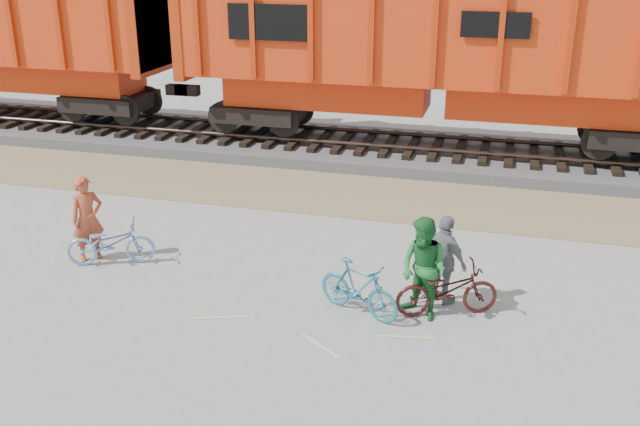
% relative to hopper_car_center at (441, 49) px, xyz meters
% --- Properties ---
extents(ground, '(120.00, 120.00, 0.00)m').
position_rel_hopper_car_center_xyz_m(ground, '(-1.26, -9.00, -3.01)').
color(ground, '#9E9E99').
rests_on(ground, ground).
extents(gravel_strip, '(120.00, 3.00, 0.02)m').
position_rel_hopper_car_center_xyz_m(gravel_strip, '(-1.26, -3.50, -3.00)').
color(gravel_strip, '#91845A').
rests_on(gravel_strip, ground).
extents(ballast_bed, '(120.00, 4.00, 0.30)m').
position_rel_hopper_car_center_xyz_m(ballast_bed, '(-1.26, 0.00, -2.86)').
color(ballast_bed, slate).
rests_on(ballast_bed, ground).
extents(track, '(120.00, 2.60, 0.24)m').
position_rel_hopper_car_center_xyz_m(track, '(-1.26, 0.00, -2.53)').
color(track, black).
rests_on(track, ballast_bed).
extents(hopper_car_center, '(14.00, 3.13, 4.65)m').
position_rel_hopper_car_center_xyz_m(hopper_car_center, '(0.00, 0.00, 0.00)').
color(hopper_car_center, black).
rests_on(hopper_car_center, track).
extents(bicycle_blue, '(1.70, 1.14, 0.85)m').
position_rel_hopper_car_center_xyz_m(bicycle_blue, '(-5.01, -8.43, -2.58)').
color(bicycle_blue, '#7099CD').
rests_on(bicycle_blue, ground).
extents(bicycle_teal, '(1.57, 1.01, 0.92)m').
position_rel_hopper_car_center_xyz_m(bicycle_teal, '(-0.14, -9.08, -2.55)').
color(bicycle_teal, teal).
rests_on(bicycle_teal, ground).
extents(bicycle_maroon, '(1.78, 1.19, 0.88)m').
position_rel_hopper_car_center_xyz_m(bicycle_maroon, '(1.24, -8.71, -2.56)').
color(bicycle_maroon, '#431714').
rests_on(bicycle_maroon, ground).
extents(person_solo, '(0.69, 0.71, 1.64)m').
position_rel_hopper_car_center_xyz_m(person_solo, '(-5.51, -8.33, -2.19)').
color(person_solo, '#B5472C').
rests_on(person_solo, ground).
extents(person_man, '(1.03, 0.97, 1.69)m').
position_rel_hopper_car_center_xyz_m(person_man, '(0.86, -8.88, -2.16)').
color(person_man, '#206D2F').
rests_on(person_man, ground).
extents(person_woman, '(0.95, 0.85, 1.55)m').
position_rel_hopper_car_center_xyz_m(person_woman, '(1.14, -8.31, -2.23)').
color(person_woman, gray).
rests_on(person_woman, ground).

